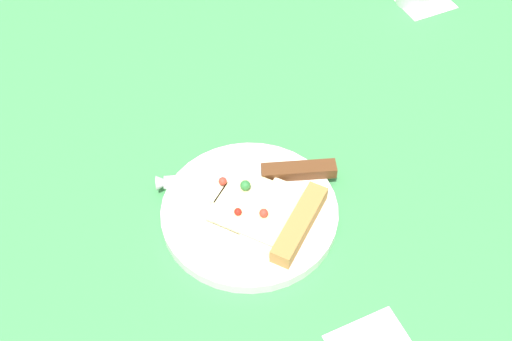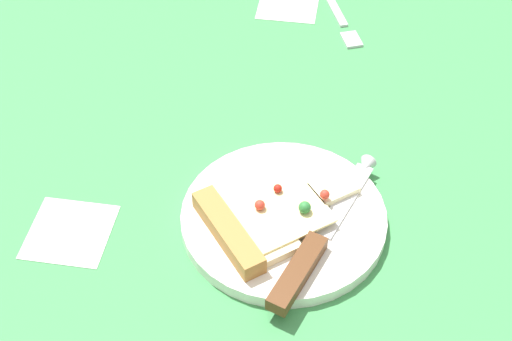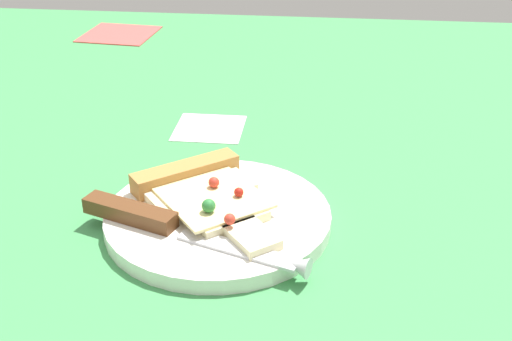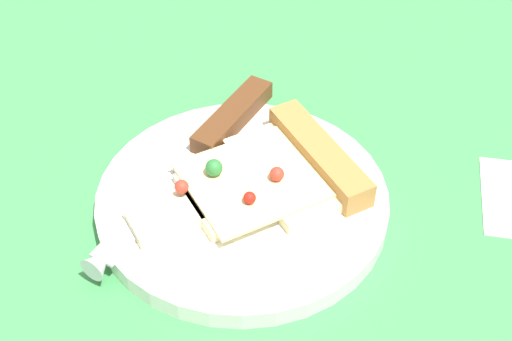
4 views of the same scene
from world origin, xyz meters
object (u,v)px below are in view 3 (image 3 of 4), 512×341
plate (218,218)px  napkin (119,34)px  pizza_slice (205,194)px  knife (169,225)px

plate → napkin: 70.98cm
plate → pizza_slice: pizza_slice is taller
plate → knife: knife is taller
pizza_slice → plate: bearing=90.3°
pizza_slice → napkin: pizza_slice is taller
pizza_slice → knife: bearing=29.4°
pizza_slice → knife: (2.42, 6.02, -0.19)cm
pizza_slice → knife: pizza_slice is taller
pizza_slice → napkin: 68.54cm
plate → pizza_slice: bearing=-51.0°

